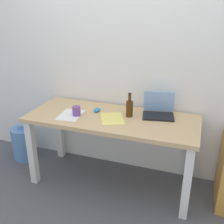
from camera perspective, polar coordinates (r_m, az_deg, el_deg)
name	(u,v)px	position (r m, az deg, el deg)	size (l,w,h in m)	color
ground_plane	(112,181)	(2.95, 0.00, -14.66)	(8.00, 8.00, 0.00)	#515459
back_wall	(125,54)	(2.78, 2.79, 12.48)	(5.20, 0.08, 2.60)	white
desk	(112,127)	(2.61, 0.00, -3.23)	(1.67, 0.68, 0.76)	tan
laptop_right	(158,111)	(2.62, 10.04, 0.26)	(0.33, 0.28, 0.23)	black
beer_bottle	(129,108)	(2.55, 3.80, 0.92)	(0.07, 0.07, 0.24)	#47280F
computer_mouse	(97,110)	(2.70, -3.27, 0.50)	(0.06, 0.10, 0.03)	#338CC6
coffee_mug	(76,111)	(2.60, -7.72, 0.20)	(0.08, 0.08, 0.10)	#724799
paper_sheet_front_left	(71,115)	(2.64, -8.95, -0.61)	(0.21, 0.30, 0.00)	white
paper_sheet_center	(112,118)	(2.53, 0.03, -1.39)	(0.21, 0.30, 0.00)	#F4E06B
water_cooler_jug	(24,143)	(3.41, -18.55, -6.38)	(0.27, 0.27, 0.45)	#598CC6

